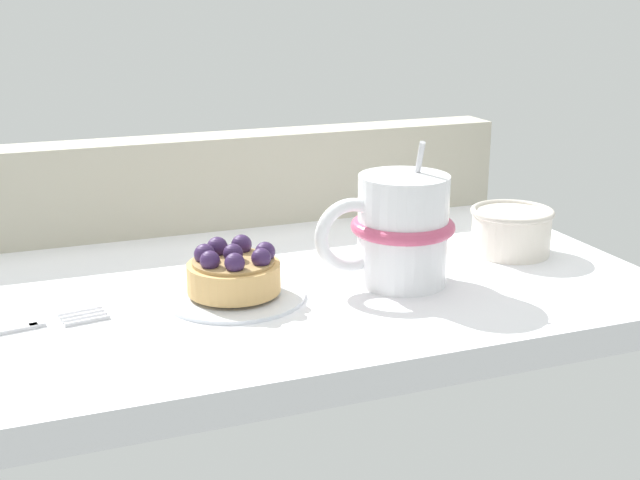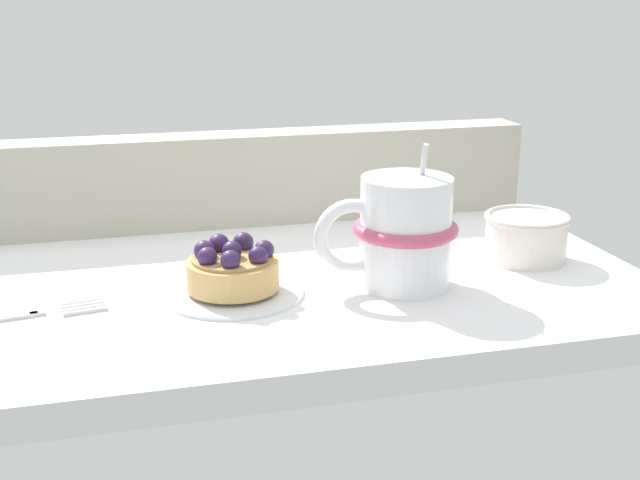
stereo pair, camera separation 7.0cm
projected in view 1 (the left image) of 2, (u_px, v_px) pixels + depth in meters
The scene contains 7 objects.
ground_plane at pixel (266, 289), 74.73cm from camera, with size 65.60×40.44×2.61cm, color white.
window_rail_back at pixel (215, 181), 88.71cm from camera, with size 64.29×5.08×9.72cm, color #B2AD99.
dessert_plate at pixel (234, 295), 68.94cm from camera, with size 11.74×11.74×0.65cm.
raspberry_tart at pixel (234, 271), 68.37cm from camera, with size 7.69×7.69×4.10cm.
coffee_mug at pixel (399, 230), 71.23cm from camera, with size 12.53×8.95×12.37cm.
dessert_fork at pixel (0, 330), 61.85cm from camera, with size 16.53×4.11×0.60cm.
sugar_bowl at pixel (511, 230), 79.98cm from camera, with size 7.96×7.96×4.42cm.
Camera 1 is at (-20.43, -67.27, 24.87)cm, focal length 46.83 mm.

